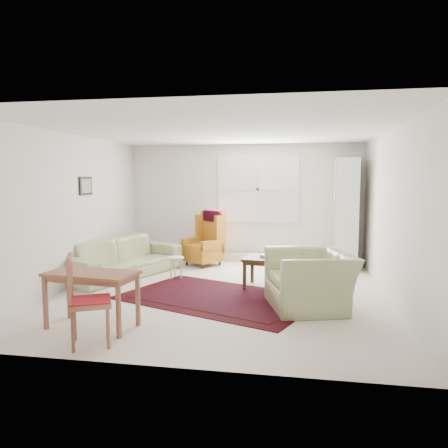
% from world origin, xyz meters
% --- Properties ---
extents(room, '(5.04, 5.54, 2.51)m').
position_xyz_m(room, '(0.02, 0.21, 1.26)').
color(room, beige).
rests_on(room, ground).
extents(rug, '(3.27, 2.71, 0.03)m').
position_xyz_m(rug, '(0.02, -0.31, 0.01)').
color(rug, black).
rests_on(rug, ground).
extents(sofa, '(1.74, 2.53, 0.95)m').
position_xyz_m(sofa, '(-1.98, 0.83, 0.48)').
color(sofa, tan).
rests_on(sofa, ground).
extents(armchair, '(1.34, 1.44, 0.93)m').
position_xyz_m(armchair, '(1.35, -0.56, 0.47)').
color(armchair, tan).
rests_on(armchair, ground).
extents(wingback_chair, '(0.92, 0.93, 1.13)m').
position_xyz_m(wingback_chair, '(-0.75, 2.07, 0.56)').
color(wingback_chair, '#B9721C').
rests_on(wingback_chair, ground).
extents(coffee_table, '(0.69, 0.69, 0.50)m').
position_xyz_m(coffee_table, '(0.63, 0.48, 0.25)').
color(coffee_table, '#3C2712').
rests_on(coffee_table, ground).
extents(stool, '(0.31, 0.31, 0.39)m').
position_xyz_m(stool, '(-0.97, 0.81, 0.20)').
color(stool, white).
rests_on(stool, ground).
extents(cabinet, '(0.50, 0.89, 2.17)m').
position_xyz_m(cabinet, '(2.10, 2.35, 1.09)').
color(cabinet, white).
rests_on(cabinet, ground).
extents(desk, '(1.12, 0.66, 0.67)m').
position_xyz_m(desk, '(-1.22, -1.84, 0.34)').
color(desk, brown).
rests_on(desk, ground).
extents(desk_chair, '(0.58, 0.58, 0.99)m').
position_xyz_m(desk_chair, '(-0.98, -2.35, 0.49)').
color(desk_chair, brown).
rests_on(desk_chair, ground).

